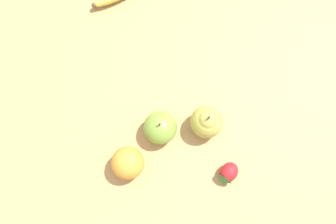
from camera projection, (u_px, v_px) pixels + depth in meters
ground_plane at (158, 75)px, 0.85m from camera, size 3.00×3.00×0.00m
orange at (128, 163)px, 0.76m from camera, size 0.08×0.08×0.08m
pear at (207, 122)px, 0.78m from camera, size 0.08×0.08×0.10m
strawberry at (228, 174)px, 0.77m from camera, size 0.05×0.06×0.04m
apple at (160, 128)px, 0.78m from camera, size 0.08×0.08×0.09m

